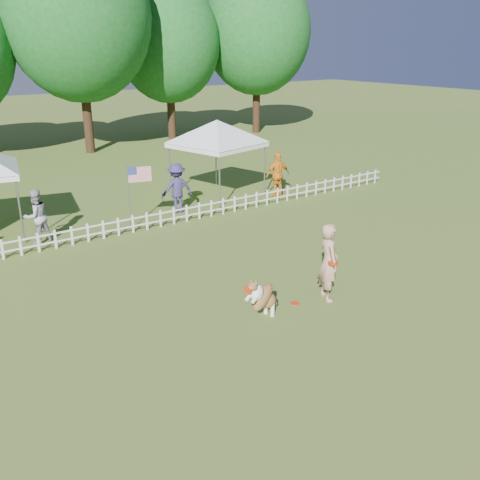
{
  "coord_description": "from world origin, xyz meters",
  "views": [
    {
      "loc": [
        -7.31,
        -8.43,
        5.8
      ],
      "look_at": [
        -0.01,
        2.0,
        1.1
      ],
      "focal_mm": 40.0,
      "sensor_mm": 36.0,
      "label": 1
    }
  ],
  "objects_px": {
    "flag_pole": "(129,198)",
    "spectator_a": "(36,216)",
    "frisbee_on_turf": "(295,303)",
    "spectator_c": "(278,175)",
    "dog": "(263,297)",
    "canopy_tent_right": "(217,160)",
    "handler": "(328,262)",
    "spectator_b": "(177,188)"
  },
  "relations": [
    {
      "from": "canopy_tent_right",
      "to": "frisbee_on_turf",
      "type": "bearing_deg",
      "value": -126.32
    },
    {
      "from": "flag_pole",
      "to": "spectator_a",
      "type": "relative_size",
      "value": 1.27
    },
    {
      "from": "flag_pole",
      "to": "spectator_c",
      "type": "xyz_separation_m",
      "value": [
        6.49,
        0.38,
        -0.17
      ]
    },
    {
      "from": "frisbee_on_turf",
      "to": "flag_pole",
      "type": "height_order",
      "value": "flag_pole"
    },
    {
      "from": "flag_pole",
      "to": "spectator_a",
      "type": "bearing_deg",
      "value": -174.72
    },
    {
      "from": "handler",
      "to": "spectator_c",
      "type": "relative_size",
      "value": 1.06
    },
    {
      "from": "dog",
      "to": "handler",
      "type": "bearing_deg",
      "value": -17.93
    },
    {
      "from": "frisbee_on_turf",
      "to": "spectator_b",
      "type": "xyz_separation_m",
      "value": [
        1.26,
        8.03,
        0.89
      ]
    },
    {
      "from": "dog",
      "to": "flag_pole",
      "type": "relative_size",
      "value": 0.5
    },
    {
      "from": "flag_pole",
      "to": "spectator_a",
      "type": "distance_m",
      "value": 2.88
    },
    {
      "from": "handler",
      "to": "canopy_tent_right",
      "type": "relative_size",
      "value": 0.64
    },
    {
      "from": "dog",
      "to": "flag_pole",
      "type": "height_order",
      "value": "flag_pole"
    },
    {
      "from": "spectator_c",
      "to": "handler",
      "type": "bearing_deg",
      "value": 65.62
    },
    {
      "from": "handler",
      "to": "dog",
      "type": "relative_size",
      "value": 1.8
    },
    {
      "from": "handler",
      "to": "frisbee_on_turf",
      "type": "distance_m",
      "value": 1.25
    },
    {
      "from": "spectator_a",
      "to": "canopy_tent_right",
      "type": "bearing_deg",
      "value": 174.22
    },
    {
      "from": "dog",
      "to": "spectator_a",
      "type": "relative_size",
      "value": 0.63
    },
    {
      "from": "dog",
      "to": "flag_pole",
      "type": "bearing_deg",
      "value": 73.72
    },
    {
      "from": "dog",
      "to": "spectator_c",
      "type": "bearing_deg",
      "value": 34.09
    },
    {
      "from": "dog",
      "to": "spectator_a",
      "type": "bearing_deg",
      "value": 93.64
    },
    {
      "from": "spectator_b",
      "to": "spectator_c",
      "type": "xyz_separation_m",
      "value": [
        4.29,
        -0.45,
        -0.0
      ]
    },
    {
      "from": "canopy_tent_right",
      "to": "spectator_c",
      "type": "xyz_separation_m",
      "value": [
        1.94,
        -1.38,
        -0.59
      ]
    },
    {
      "from": "canopy_tent_right",
      "to": "spectator_a",
      "type": "height_order",
      "value": "canopy_tent_right"
    },
    {
      "from": "dog",
      "to": "spectator_b",
      "type": "relative_size",
      "value": 0.59
    },
    {
      "from": "handler",
      "to": "flag_pole",
      "type": "bearing_deg",
      "value": 33.07
    },
    {
      "from": "canopy_tent_right",
      "to": "flag_pole",
      "type": "bearing_deg",
      "value": -173.22
    },
    {
      "from": "spectator_a",
      "to": "flag_pole",
      "type": "bearing_deg",
      "value": 154.22
    },
    {
      "from": "flag_pole",
      "to": "spectator_a",
      "type": "height_order",
      "value": "flag_pole"
    },
    {
      "from": "spectator_b",
      "to": "handler",
      "type": "bearing_deg",
      "value": 93.54
    },
    {
      "from": "frisbee_on_turf",
      "to": "canopy_tent_right",
      "type": "bearing_deg",
      "value": 68.1
    },
    {
      "from": "canopy_tent_right",
      "to": "spectator_b",
      "type": "xyz_separation_m",
      "value": [
        -2.35,
        -0.93,
        -0.59
      ]
    },
    {
      "from": "handler",
      "to": "dog",
      "type": "height_order",
      "value": "handler"
    },
    {
      "from": "dog",
      "to": "spectator_b",
      "type": "height_order",
      "value": "spectator_b"
    },
    {
      "from": "spectator_a",
      "to": "frisbee_on_turf",
      "type": "bearing_deg",
      "value": 100.67
    },
    {
      "from": "frisbee_on_turf",
      "to": "spectator_c",
      "type": "height_order",
      "value": "spectator_c"
    },
    {
      "from": "handler",
      "to": "frisbee_on_turf",
      "type": "relative_size",
      "value": 8.9
    },
    {
      "from": "handler",
      "to": "frisbee_on_turf",
      "type": "bearing_deg",
      "value": 94.12
    },
    {
      "from": "handler",
      "to": "spectator_c",
      "type": "xyz_separation_m",
      "value": [
        4.75,
        7.81,
        -0.06
      ]
    },
    {
      "from": "canopy_tent_right",
      "to": "spectator_b",
      "type": "relative_size",
      "value": 1.65
    },
    {
      "from": "frisbee_on_turf",
      "to": "canopy_tent_right",
      "type": "distance_m",
      "value": 9.77
    },
    {
      "from": "handler",
      "to": "spectator_c",
      "type": "bearing_deg",
      "value": -11.42
    },
    {
      "from": "handler",
      "to": "dog",
      "type": "bearing_deg",
      "value": 107.35
    }
  ]
}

